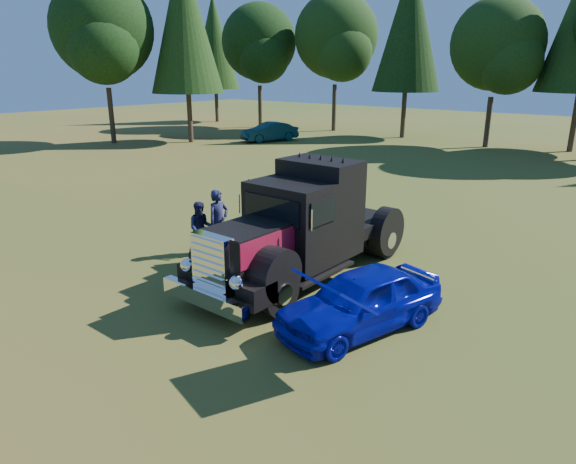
{
  "coord_description": "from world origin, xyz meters",
  "views": [
    {
      "loc": [
        8.34,
        -7.32,
        5.27
      ],
      "look_at": [
        0.71,
        1.93,
        1.45
      ],
      "focal_mm": 32.0,
      "sensor_mm": 36.0,
      "label": 1
    }
  ],
  "objects_px": {
    "diamond_t_truck": "(299,230)",
    "spectator_far": "(201,228)",
    "hotrod_coupe": "(360,300)",
    "distant_teal_car": "(270,132)",
    "spectator_near": "(219,222)"
  },
  "relations": [
    {
      "from": "spectator_far",
      "to": "distant_teal_car",
      "type": "xyz_separation_m",
      "value": [
        -14.95,
        19.93,
        -0.09
      ]
    },
    {
      "from": "distant_teal_car",
      "to": "hotrod_coupe",
      "type": "bearing_deg",
      "value": -24.58
    },
    {
      "from": "hotrod_coupe",
      "to": "distant_teal_car",
      "type": "relative_size",
      "value": 1.0
    },
    {
      "from": "diamond_t_truck",
      "to": "spectator_far",
      "type": "bearing_deg",
      "value": -171.29
    },
    {
      "from": "spectator_far",
      "to": "hotrod_coupe",
      "type": "bearing_deg",
      "value": -61.73
    },
    {
      "from": "distant_teal_car",
      "to": "diamond_t_truck",
      "type": "bearing_deg",
      "value": -26.57
    },
    {
      "from": "hotrod_coupe",
      "to": "distant_teal_car",
      "type": "bearing_deg",
      "value": 135.15
    },
    {
      "from": "diamond_t_truck",
      "to": "hotrod_coupe",
      "type": "relative_size",
      "value": 1.66
    },
    {
      "from": "diamond_t_truck",
      "to": "hotrod_coupe",
      "type": "xyz_separation_m",
      "value": [
        2.79,
        -1.47,
        -0.62
      ]
    },
    {
      "from": "hotrod_coupe",
      "to": "spectator_far",
      "type": "bearing_deg",
      "value": 170.9
    },
    {
      "from": "spectator_near",
      "to": "distant_teal_car",
      "type": "xyz_separation_m",
      "value": [
        -15.22,
        19.48,
        -0.25
      ]
    },
    {
      "from": "diamond_t_truck",
      "to": "spectator_near",
      "type": "distance_m",
      "value": 3.02
    },
    {
      "from": "hotrod_coupe",
      "to": "diamond_t_truck",
      "type": "bearing_deg",
      "value": 152.16
    },
    {
      "from": "diamond_t_truck",
      "to": "spectator_far",
      "type": "height_order",
      "value": "diamond_t_truck"
    },
    {
      "from": "hotrod_coupe",
      "to": "spectator_near",
      "type": "distance_m",
      "value": 5.97
    }
  ]
}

